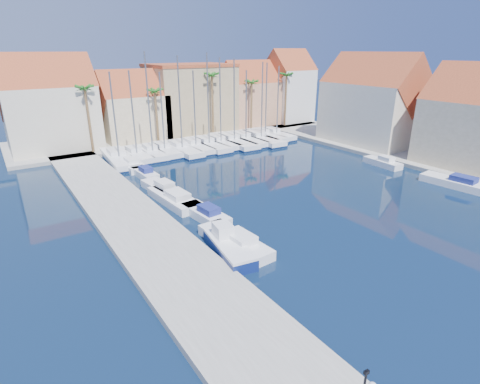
% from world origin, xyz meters
% --- Properties ---
extents(ground, '(260.00, 260.00, 0.00)m').
position_xyz_m(ground, '(0.00, 0.00, 0.00)').
color(ground, '#081D31').
rests_on(ground, ground).
extents(quay_west, '(6.00, 77.00, 0.50)m').
position_xyz_m(quay_west, '(-9.00, 13.50, 0.25)').
color(quay_west, gray).
rests_on(quay_west, ground).
extents(shore_north, '(54.00, 16.00, 0.50)m').
position_xyz_m(shore_north, '(10.00, 48.00, 0.25)').
color(shore_north, gray).
rests_on(shore_north, ground).
extents(shore_east, '(12.00, 60.00, 0.50)m').
position_xyz_m(shore_east, '(32.00, 15.00, 0.25)').
color(shore_east, gray).
rests_on(shore_east, ground).
extents(fishing_boat, '(2.82, 6.04, 2.03)m').
position_xyz_m(fishing_boat, '(-4.83, 7.38, 0.68)').
color(fishing_boat, navy).
rests_on(fishing_boat, ground).
extents(motorboat_west_0, '(2.68, 7.15, 1.40)m').
position_xyz_m(motorboat_west_0, '(-3.83, 7.95, 0.51)').
color(motorboat_west_0, white).
rests_on(motorboat_west_0, ground).
extents(motorboat_west_1, '(2.30, 5.83, 1.40)m').
position_xyz_m(motorboat_west_1, '(-3.19, 13.74, 0.51)').
color(motorboat_west_1, white).
rests_on(motorboat_west_1, ground).
extents(motorboat_west_2, '(2.81, 7.50, 1.40)m').
position_xyz_m(motorboat_west_2, '(-3.96, 18.70, 0.51)').
color(motorboat_west_2, white).
rests_on(motorboat_west_2, ground).
extents(motorboat_west_3, '(2.57, 6.28, 1.40)m').
position_xyz_m(motorboat_west_3, '(-3.78, 22.18, 0.51)').
color(motorboat_west_3, white).
rests_on(motorboat_west_3, ground).
extents(motorboat_west_4, '(1.84, 5.16, 1.40)m').
position_xyz_m(motorboat_west_4, '(-3.49, 28.17, 0.51)').
color(motorboat_west_4, white).
rests_on(motorboat_west_4, ground).
extents(motorboat_west_5, '(2.24, 6.74, 1.40)m').
position_xyz_m(motorboat_west_5, '(-3.56, 32.83, 0.51)').
color(motorboat_west_5, white).
rests_on(motorboat_west_5, ground).
extents(motorboat_east_0, '(2.89, 7.35, 1.40)m').
position_xyz_m(motorboat_east_0, '(24.01, 5.58, 0.51)').
color(motorboat_east_0, white).
rests_on(motorboat_east_0, ground).
extents(motorboat_east_1, '(2.03, 5.29, 1.40)m').
position_xyz_m(motorboat_east_1, '(23.99, 15.15, 0.51)').
color(motorboat_east_1, white).
rests_on(motorboat_east_1, ground).
extents(sailboat_0, '(3.78, 11.30, 11.74)m').
position_xyz_m(sailboat_0, '(-4.18, 36.20, 0.56)').
color(sailboat_0, white).
rests_on(sailboat_0, ground).
extents(sailboat_1, '(2.61, 8.51, 11.80)m').
position_xyz_m(sailboat_1, '(-1.67, 36.45, 0.60)').
color(sailboat_1, white).
rests_on(sailboat_1, ground).
extents(sailboat_2, '(2.56, 8.47, 14.09)m').
position_xyz_m(sailboat_2, '(0.65, 36.43, 0.65)').
color(sailboat_2, white).
rests_on(sailboat_2, ground).
extents(sailboat_3, '(2.64, 8.70, 11.46)m').
position_xyz_m(sailboat_3, '(2.54, 36.71, 0.59)').
color(sailboat_3, white).
rests_on(sailboat_3, ground).
extents(sailboat_4, '(2.88, 10.17, 13.55)m').
position_xyz_m(sailboat_4, '(4.94, 35.99, 0.60)').
color(sailboat_4, white).
rests_on(sailboat_4, ground).
extents(sailboat_5, '(2.65, 9.49, 11.54)m').
position_xyz_m(sailboat_5, '(7.42, 36.36, 0.58)').
color(sailboat_5, white).
rests_on(sailboat_5, ground).
extents(sailboat_6, '(2.93, 10.37, 13.93)m').
position_xyz_m(sailboat_6, '(9.56, 36.18, 0.60)').
color(sailboat_6, white).
rests_on(sailboat_6, ground).
extents(sailboat_7, '(3.00, 9.37, 13.27)m').
position_xyz_m(sailboat_7, '(11.70, 36.24, 0.61)').
color(sailboat_7, white).
rests_on(sailboat_7, ground).
extents(sailboat_8, '(3.46, 11.79, 13.09)m').
position_xyz_m(sailboat_8, '(14.06, 36.09, 0.57)').
color(sailboat_8, white).
rests_on(sailboat_8, ground).
extents(sailboat_9, '(3.00, 10.84, 11.35)m').
position_xyz_m(sailboat_9, '(16.31, 36.10, 0.56)').
color(sailboat_9, white).
rests_on(sailboat_9, ground).
extents(sailboat_10, '(3.47, 11.41, 12.53)m').
position_xyz_m(sailboat_10, '(18.76, 35.25, 0.57)').
color(sailboat_10, white).
rests_on(sailboat_10, ground).
extents(sailboat_11, '(3.06, 10.08, 12.36)m').
position_xyz_m(sailboat_11, '(20.50, 36.42, 0.58)').
color(sailboat_11, white).
rests_on(sailboat_11, ground).
extents(sailboat_12, '(2.38, 8.87, 11.80)m').
position_xyz_m(sailboat_12, '(22.84, 36.17, 0.59)').
color(sailboat_12, white).
rests_on(sailboat_12, ground).
extents(building_0, '(12.30, 9.00, 13.50)m').
position_xyz_m(building_0, '(-10.00, 47.00, 6.52)').
color(building_0, beige).
rests_on(building_0, shore_north).
extents(building_1, '(10.30, 8.00, 11.00)m').
position_xyz_m(building_1, '(2.00, 47.00, 5.30)').
color(building_1, '#C0AE87').
rests_on(building_1, shore_north).
extents(building_2, '(14.20, 10.20, 11.50)m').
position_xyz_m(building_2, '(13.00, 48.00, 6.26)').
color(building_2, tan).
rests_on(building_2, shore_north).
extents(building_3, '(10.30, 8.00, 12.00)m').
position_xyz_m(building_3, '(25.00, 47.00, 5.86)').
color(building_3, tan).
rests_on(building_3, shore_north).
extents(building_4, '(8.30, 8.00, 14.00)m').
position_xyz_m(building_4, '(34.00, 46.00, 6.97)').
color(building_4, white).
rests_on(building_4, shore_north).
extents(building_6, '(9.00, 14.30, 13.50)m').
position_xyz_m(building_6, '(32.00, 24.00, 6.52)').
color(building_6, beige).
rests_on(building_6, shore_east).
extents(palm_0, '(2.60, 2.60, 10.15)m').
position_xyz_m(palm_0, '(-6.00, 42.00, 9.08)').
color(palm_0, brown).
rests_on(palm_0, shore_north).
extents(palm_1, '(2.60, 2.60, 9.15)m').
position_xyz_m(palm_1, '(4.00, 42.00, 8.14)').
color(palm_1, brown).
rests_on(palm_1, shore_north).
extents(palm_2, '(2.60, 2.60, 11.15)m').
position_xyz_m(palm_2, '(14.00, 42.00, 10.02)').
color(palm_2, brown).
rests_on(palm_2, shore_north).
extents(palm_3, '(2.60, 2.60, 9.65)m').
position_xyz_m(palm_3, '(22.00, 42.00, 8.61)').
color(palm_3, brown).
rests_on(palm_3, shore_north).
extents(palm_4, '(2.60, 2.60, 10.65)m').
position_xyz_m(palm_4, '(30.00, 42.00, 9.55)').
color(palm_4, brown).
rests_on(palm_4, shore_north).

